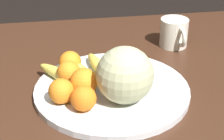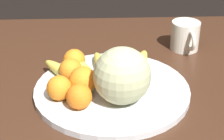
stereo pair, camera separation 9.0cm
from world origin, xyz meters
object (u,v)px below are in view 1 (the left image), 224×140
object	(u,v)px
orange_back_right	(84,82)
fruit_bowl	(112,90)
orange_front_left	(69,72)
orange_back_left	(70,62)
orange_mid_center	(83,98)
kitchen_table	(90,123)
banana_bunch	(99,68)
melon	(125,75)
orange_front_right	(61,91)
ceramic_mug	(174,33)

from	to	relation	value
orange_back_right	fruit_bowl	bearing A→B (deg)	13.55
orange_front_left	orange_back_left	bearing A→B (deg)	82.80
orange_mid_center	orange_back_right	xyz separation A→B (m)	(0.01, 0.07, 0.00)
kitchen_table	fruit_bowl	bearing A→B (deg)	-1.43
banana_bunch	orange_front_left	world-z (taller)	orange_front_left
melon	orange_mid_center	xyz separation A→B (m)	(-0.10, -0.02, -0.04)
orange_front_left	orange_back_right	world-z (taller)	orange_back_right
fruit_bowl	orange_mid_center	distance (m)	0.12
melon	orange_front_left	size ratio (longest dim) A/B	2.25
orange_mid_center	orange_back_right	world-z (taller)	orange_back_right
kitchen_table	orange_front_right	xyz separation A→B (m)	(-0.07, -0.05, 0.13)
ceramic_mug	orange_front_left	bearing A→B (deg)	-148.94
orange_front_left	orange_front_right	world-z (taller)	same
orange_back_left	orange_mid_center	bearing A→B (deg)	-84.04
banana_bunch	orange_back_left	xyz separation A→B (m)	(-0.07, 0.02, 0.01)
melon	orange_mid_center	size ratio (longest dim) A/B	2.26
banana_bunch	orange_front_right	bearing A→B (deg)	128.19
kitchen_table	orange_front_right	world-z (taller)	orange_front_right
fruit_bowl	orange_mid_center	bearing A→B (deg)	-133.14
orange_back_right	melon	bearing A→B (deg)	-24.31
orange_back_right	kitchen_table	bearing A→B (deg)	55.84
kitchen_table	orange_front_right	distance (m)	0.15
orange_front_left	ceramic_mug	size ratio (longest dim) A/B	0.49
kitchen_table	ceramic_mug	size ratio (longest dim) A/B	13.89
melon	ceramic_mug	xyz separation A→B (m)	(0.21, 0.30, -0.04)
kitchen_table	fruit_bowl	distance (m)	0.11
orange_mid_center	ceramic_mug	xyz separation A→B (m)	(0.31, 0.33, -0.00)
orange_back_left	banana_bunch	bearing A→B (deg)	-16.37
fruit_bowl	orange_front_right	world-z (taller)	orange_front_right
orange_front_left	orange_back_right	bearing A→B (deg)	-60.79
melon	orange_back_left	xyz separation A→B (m)	(-0.12, 0.15, -0.04)
orange_front_left	orange_back_right	xyz separation A→B (m)	(0.03, -0.06, 0.00)
orange_front_right	orange_mid_center	world-z (taller)	same
melon	orange_back_left	size ratio (longest dim) A/B	2.26
orange_back_left	ceramic_mug	xyz separation A→B (m)	(0.33, 0.15, -0.00)
banana_bunch	ceramic_mug	distance (m)	0.31
banana_bunch	orange_front_right	world-z (taller)	orange_front_right
kitchen_table	orange_back_right	bearing A→B (deg)	-124.16
orange_back_left	orange_back_right	distance (m)	0.12
orange_mid_center	melon	bearing A→B (deg)	14.29
orange_back_left	orange_back_right	xyz separation A→B (m)	(0.03, -0.11, 0.00)
orange_front_left	ceramic_mug	xyz separation A→B (m)	(0.34, 0.20, -0.00)
orange_back_left	kitchen_table	bearing A→B (deg)	-68.08
orange_front_left	orange_mid_center	bearing A→B (deg)	-78.35
orange_front_left	ceramic_mug	world-z (taller)	ceramic_mug
orange_mid_center	banana_bunch	bearing A→B (deg)	71.09
kitchen_table	orange_front_left	bearing A→B (deg)	138.20
fruit_bowl	ceramic_mug	distance (m)	0.34
fruit_bowl	orange_mid_center	size ratio (longest dim) A/B	6.54
fruit_bowl	orange_back_right	size ratio (longest dim) A/B	5.77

